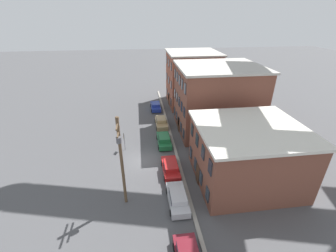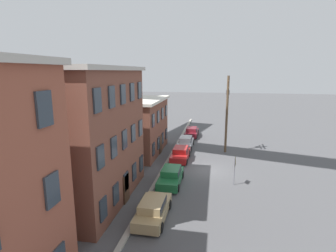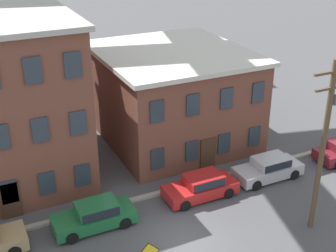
{
  "view_description": "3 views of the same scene",
  "coord_description": "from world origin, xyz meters",
  "px_view_note": "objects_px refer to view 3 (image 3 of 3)",
  "views": [
    {
      "loc": [
        23.84,
        0.17,
        16.95
      ],
      "look_at": [
        -0.1,
        3.27,
        4.77
      ],
      "focal_mm": 24.0,
      "sensor_mm": 36.0,
      "label": 1
    },
    {
      "loc": [
        -25.33,
        -0.59,
        9.84
      ],
      "look_at": [
        -0.67,
        4.01,
        4.58
      ],
      "focal_mm": 28.0,
      "sensor_mm": 36.0,
      "label": 2
    },
    {
      "loc": [
        -9.21,
        -17.1,
        15.61
      ],
      "look_at": [
        0.73,
        3.56,
        4.9
      ],
      "focal_mm": 50.0,
      "sensor_mm": 36.0,
      "label": 3
    }
  ],
  "objects_px": {
    "car_red": "(201,186)",
    "utility_pole": "(325,139)",
    "car_green": "(95,215)",
    "car_silver": "(269,167)"
  },
  "relations": [
    {
      "from": "car_green",
      "to": "car_red",
      "type": "distance_m",
      "value": 6.54
    },
    {
      "from": "car_green",
      "to": "car_red",
      "type": "height_order",
      "value": "same"
    },
    {
      "from": "car_green",
      "to": "utility_pole",
      "type": "relative_size",
      "value": 0.47
    },
    {
      "from": "car_silver",
      "to": "car_red",
      "type": "bearing_deg",
      "value": -179.86
    },
    {
      "from": "car_red",
      "to": "utility_pole",
      "type": "relative_size",
      "value": 0.47
    },
    {
      "from": "car_red",
      "to": "car_silver",
      "type": "bearing_deg",
      "value": 0.14
    },
    {
      "from": "car_red",
      "to": "utility_pole",
      "type": "distance_m",
      "value": 7.86
    },
    {
      "from": "car_green",
      "to": "utility_pole",
      "type": "height_order",
      "value": "utility_pole"
    },
    {
      "from": "car_green",
      "to": "car_red",
      "type": "relative_size",
      "value": 1.0
    },
    {
      "from": "car_red",
      "to": "utility_pole",
      "type": "bearing_deg",
      "value": -51.89
    }
  ]
}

